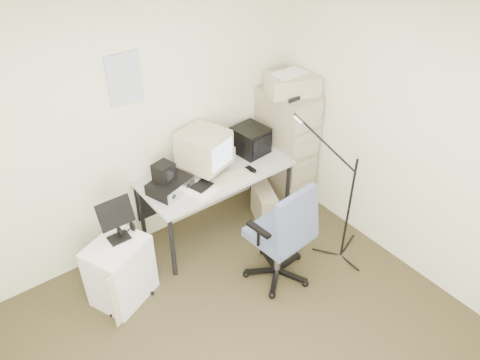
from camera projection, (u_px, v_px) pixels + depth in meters
floor at (257, 356)px, 3.75m from camera, size 3.60×3.60×0.01m
ceiling at (267, 53)px, 2.29m from camera, size 3.60×3.60×0.01m
wall_back at (134, 130)px, 4.18m from camera, size 3.60×0.02×2.50m
wall_right at (428, 151)px, 3.90m from camera, size 0.02×3.60×2.50m
wall_calendar at (124, 79)px, 3.87m from camera, size 0.30×0.02×0.44m
filing_cabinet at (286, 147)px, 5.10m from camera, size 0.40×0.60×1.30m
printer at (293, 84)px, 4.64m from camera, size 0.58×0.49×0.19m
desk at (217, 201)px, 4.78m from camera, size 1.50×0.70×0.73m
crt_monitor at (204, 152)px, 4.45m from camera, size 0.50×0.52×0.43m
crt_tv at (250, 140)px, 4.79m from camera, size 0.34×0.35×0.28m
desk_speaker at (230, 153)px, 4.70m from camera, size 0.08×0.08×0.15m
keyboard at (229, 178)px, 4.46m from camera, size 0.48×0.21×0.03m
mouse at (250, 170)px, 4.56m from camera, size 0.07×0.11×0.03m
radio_receiver at (170, 185)px, 4.29m from camera, size 0.45×0.38×0.11m
radio_speaker at (164, 172)px, 4.22m from camera, size 0.20×0.19×0.17m
papers at (199, 189)px, 4.32m from camera, size 0.31×0.37×0.02m
pc_tower at (264, 205)px, 5.00m from camera, size 0.32×0.45×0.38m
office_chair at (279, 231)px, 4.14m from camera, size 0.68×0.68×1.09m
side_cart at (120, 271)px, 4.07m from camera, size 0.61×0.56×0.62m
music_stand at (115, 219)px, 3.83m from camera, size 0.32×0.25×0.42m
headphones at (126, 228)px, 3.99m from camera, size 0.18×0.18×0.03m
mic_stand at (351, 195)px, 4.23m from camera, size 0.03×0.03×1.49m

